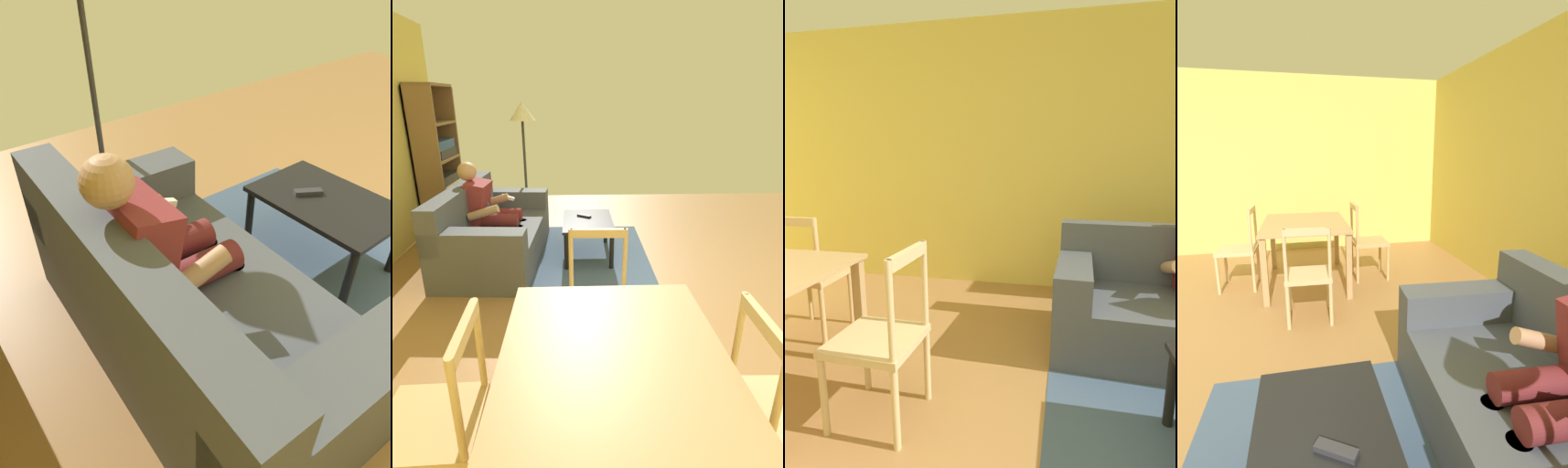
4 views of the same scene
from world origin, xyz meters
The scene contains 3 objects.
wall_back centered at (0.00, 3.18, 1.35)m, with size 6.16×0.12×2.71m, color #DBC660.
dining_chair_near_wall centered at (-1.49, 1.64, 0.47)m, with size 0.43×0.43×0.95m.
dining_chair_facing_couch centered at (-0.51, 0.89, 0.44)m, with size 0.43×0.43×0.92m.
Camera 3 is at (0.34, -0.66, 1.33)m, focal length 27.75 mm.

